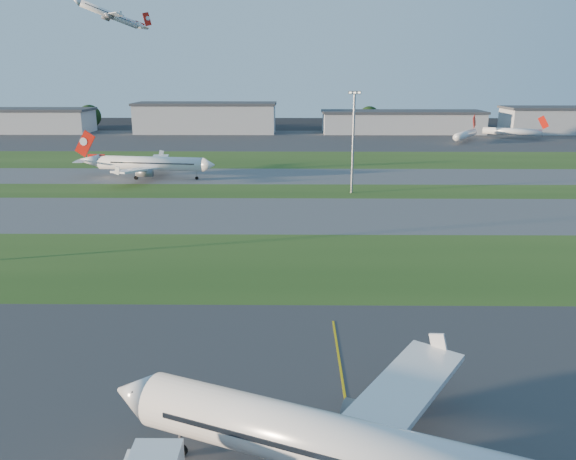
{
  "coord_description": "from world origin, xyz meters",
  "views": [
    {
      "loc": [
        -0.02,
        -35.18,
        30.57
      ],
      "look_at": [
        -0.91,
        47.78,
        7.0
      ],
      "focal_mm": 35.0,
      "sensor_mm": 36.0,
      "label": 1
    }
  ],
  "objects_px": {
    "mini_jet_far": "(512,131)",
    "light_mast_centre": "(353,136)",
    "airliner_taxiing": "(150,164)",
    "mini_jet_near": "(465,134)",
    "airliner_parked": "(363,454)"
  },
  "relations": [
    {
      "from": "airliner_taxiing",
      "to": "mini_jet_far",
      "type": "relative_size",
      "value": 1.49
    },
    {
      "from": "airliner_parked",
      "to": "airliner_taxiing",
      "type": "xyz_separation_m",
      "value": [
        -47.25,
        129.45,
        -0.32
      ]
    },
    {
      "from": "airliner_taxiing",
      "to": "mini_jet_far",
      "type": "distance_m",
      "value": 177.46
    },
    {
      "from": "airliner_taxiing",
      "to": "mini_jet_far",
      "type": "height_order",
      "value": "airliner_taxiing"
    },
    {
      "from": "mini_jet_near",
      "to": "light_mast_centre",
      "type": "relative_size",
      "value": 0.97
    },
    {
      "from": "mini_jet_far",
      "to": "light_mast_centre",
      "type": "distance_m",
      "value": 151.09
    },
    {
      "from": "airliner_taxiing",
      "to": "mini_jet_far",
      "type": "xyz_separation_m",
      "value": [
        144.6,
        102.88,
        -1.04
      ]
    },
    {
      "from": "light_mast_centre",
      "to": "mini_jet_near",
      "type": "bearing_deg",
      "value": 60.79
    },
    {
      "from": "airliner_taxiing",
      "to": "light_mast_centre",
      "type": "relative_size",
      "value": 1.52
    },
    {
      "from": "airliner_parked",
      "to": "mini_jet_near",
      "type": "relative_size",
      "value": 1.6
    },
    {
      "from": "mini_jet_near",
      "to": "light_mast_centre",
      "type": "distance_m",
      "value": 126.78
    },
    {
      "from": "airliner_taxiing",
      "to": "mini_jet_near",
      "type": "xyz_separation_m",
      "value": [
        118.99,
        90.25,
        -1.04
      ]
    },
    {
      "from": "airliner_parked",
      "to": "mini_jet_near",
      "type": "distance_m",
      "value": 231.13
    },
    {
      "from": "airliner_taxiing",
      "to": "mini_jet_near",
      "type": "distance_m",
      "value": 149.35
    },
    {
      "from": "light_mast_centre",
      "to": "mini_jet_far",
      "type": "bearing_deg",
      "value": 54.62
    }
  ]
}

